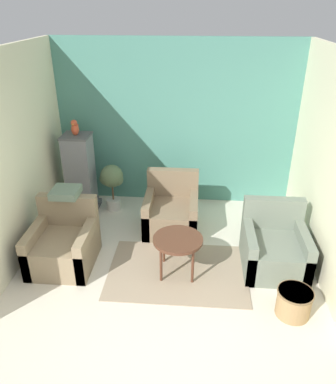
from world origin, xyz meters
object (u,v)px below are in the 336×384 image
at_px(armchair_middle, 171,212).
at_px(potted_plant, 112,181).
at_px(armchair_left, 64,245).
at_px(birdcage, 80,174).
at_px(wicker_basket, 294,302).
at_px(coffee_table, 178,242).
at_px(armchair_right, 274,249).
at_px(parrot, 75,128).

relative_size(armchair_middle, potted_plant, 1.07).
distance_m(armchair_left, birdcage, 1.54).
relative_size(armchair_left, potted_plant, 1.07).
bearing_deg(armchair_middle, wicker_basket, -48.83).
relative_size(coffee_table, armchair_right, 0.74).
bearing_deg(armchair_left, armchair_middle, 35.78).
relative_size(armchair_middle, birdcage, 0.65).
relative_size(potted_plant, wicker_basket, 2.01).
bearing_deg(coffee_table, armchair_right, 10.49).
height_order(parrot, potted_plant, parrot).
bearing_deg(armchair_left, parrot, 96.42).
height_order(armchair_left, parrot, parrot).
distance_m(armchair_middle, birdcage, 1.67).
xyz_separation_m(armchair_right, parrot, (-2.98, 1.34, 1.17)).
distance_m(coffee_table, parrot, 2.52).
height_order(armchair_middle, wicker_basket, armchair_middle).
xyz_separation_m(armchair_middle, wicker_basket, (1.52, -1.73, -0.10)).
bearing_deg(armchair_right, wicker_basket, -84.39).
height_order(parrot, wicker_basket, parrot).
height_order(armchair_right, parrot, parrot).
relative_size(coffee_table, wicker_basket, 1.59).
distance_m(coffee_table, birdcage, 2.34).
bearing_deg(armchair_left, wicker_basket, -14.22).
xyz_separation_m(armchair_left, wicker_basket, (2.90, -0.74, -0.10)).
bearing_deg(birdcage, coffee_table, -42.60).
height_order(armchair_left, armchair_right, same).
xyz_separation_m(birdcage, wicker_basket, (3.07, -2.22, -0.47)).
relative_size(coffee_table, birdcage, 0.48).
bearing_deg(armchair_left, potted_plant, 77.13).
bearing_deg(coffee_table, armchair_middle, 98.43).
bearing_deg(wicker_basket, armchair_left, 165.78).
relative_size(coffee_table, armchair_middle, 0.74).
height_order(potted_plant, wicker_basket, potted_plant).
xyz_separation_m(armchair_right, armchair_middle, (-1.43, 0.86, 0.00)).
bearing_deg(parrot, wicker_basket, -35.89).
height_order(armchair_left, wicker_basket, armchair_left).
bearing_deg(armchair_right, potted_plant, 150.85).
bearing_deg(parrot, birdcage, -90.00).
xyz_separation_m(armchair_left, birdcage, (-0.17, 1.48, 0.37)).
height_order(coffee_table, potted_plant, potted_plant).
relative_size(armchair_middle, parrot, 3.41).
distance_m(armchair_middle, potted_plant, 1.19).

